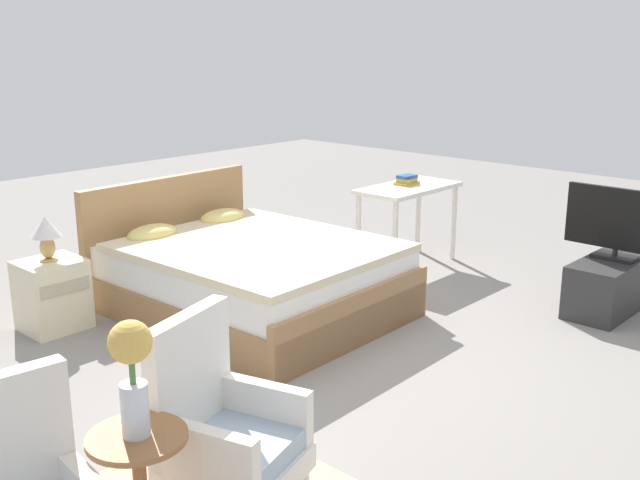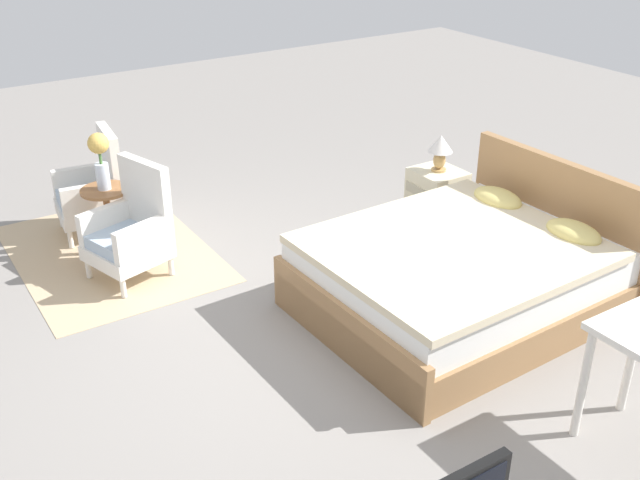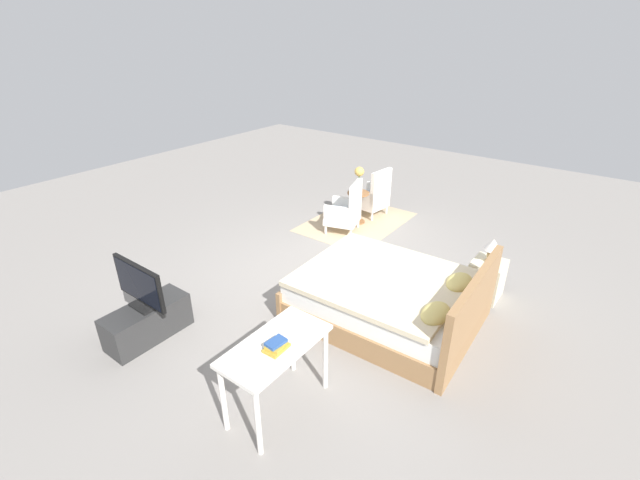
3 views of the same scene
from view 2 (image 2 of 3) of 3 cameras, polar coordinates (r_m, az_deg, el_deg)
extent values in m
plane|color=gray|center=(5.25, 0.22, -7.73)|extent=(16.00, 16.00, 0.00)
cube|color=tan|center=(6.62, -15.61, -0.94)|extent=(2.10, 1.50, 0.01)
cube|color=#997047|center=(5.61, 10.41, -4.06)|extent=(1.71, 2.17, 0.28)
cube|color=white|center=(5.48, 10.63, -1.73)|extent=(1.64, 2.08, 0.24)
cube|color=beige|center=(5.36, 10.11, -0.57)|extent=(1.69, 1.91, 0.06)
cube|color=#997047|center=(6.15, 17.54, 1.55)|extent=(1.68, 0.13, 0.96)
cube|color=#997047|center=(4.99, 1.84, -6.98)|extent=(1.68, 0.11, 0.40)
ellipsoid|color=#DBC670|center=(6.12, 13.38, 3.11)|extent=(0.45, 0.29, 0.14)
ellipsoid|color=#DBC670|center=(5.70, 18.75, 0.55)|extent=(0.45, 0.29, 0.14)
cylinder|color=white|center=(7.18, -19.07, 1.57)|extent=(0.04, 0.04, 0.16)
cylinder|color=white|center=(6.77, -18.48, 0.08)|extent=(0.04, 0.04, 0.16)
cylinder|color=white|center=(7.24, -15.51, 2.28)|extent=(0.04, 0.04, 0.16)
cylinder|color=white|center=(6.82, -14.70, 0.85)|extent=(0.04, 0.04, 0.16)
cube|color=white|center=(6.94, -17.10, 2.26)|extent=(0.60, 0.60, 0.12)
cube|color=#A3B7CC|center=(6.90, -17.22, 3.09)|extent=(0.55, 0.55, 0.10)
cube|color=white|center=(6.83, -15.64, 5.53)|extent=(0.55, 0.14, 0.64)
cube|color=white|center=(7.08, -17.65, 4.36)|extent=(0.13, 0.52, 0.26)
cube|color=white|center=(6.65, -16.94, 2.99)|extent=(0.13, 0.52, 0.26)
cylinder|color=white|center=(6.24, -17.23, -2.08)|extent=(0.04, 0.04, 0.16)
cylinder|color=white|center=(5.89, -14.76, -3.53)|extent=(0.04, 0.04, 0.16)
cylinder|color=white|center=(6.45, -13.86, -0.61)|extent=(0.04, 0.04, 0.16)
cylinder|color=white|center=(6.12, -11.29, -1.92)|extent=(0.04, 0.04, 0.16)
cube|color=white|center=(6.10, -14.44, -0.85)|extent=(0.67, 0.67, 0.12)
cube|color=#A3B7CC|center=(6.06, -14.56, 0.07)|extent=(0.62, 0.62, 0.10)
cube|color=white|center=(6.06, -13.10, 3.09)|extent=(0.54, 0.23, 0.64)
cube|color=white|center=(6.20, -15.91, 1.37)|extent=(0.21, 0.51, 0.26)
cube|color=white|center=(5.84, -13.29, 0.09)|extent=(0.21, 0.51, 0.26)
cylinder|color=#936038|center=(6.62, -15.46, -0.83)|extent=(0.28, 0.28, 0.03)
cylinder|color=#936038|center=(6.50, -15.76, 1.38)|extent=(0.06, 0.06, 0.54)
cylinder|color=#936038|center=(6.38, -16.07, 3.66)|extent=(0.40, 0.40, 0.02)
cylinder|color=silver|center=(6.34, -16.21, 4.68)|extent=(0.11, 0.11, 0.22)
cylinder|color=#477538|center=(6.28, -16.40, 6.03)|extent=(0.02, 0.02, 0.10)
sphere|color=#E0B251|center=(6.24, -16.54, 7.08)|extent=(0.17, 0.17, 0.17)
cube|color=beige|center=(6.86, 8.87, 3.20)|extent=(0.44, 0.40, 0.53)
cube|color=#B3AB8E|center=(6.69, 7.60, 3.65)|extent=(0.37, 0.01, 0.09)
cylinder|color=tan|center=(6.76, 9.03, 5.32)|extent=(0.13, 0.13, 0.02)
ellipsoid|color=tan|center=(6.72, 9.08, 6.03)|extent=(0.11, 0.11, 0.16)
cone|color=silver|center=(6.67, 9.18, 7.28)|extent=(0.22, 0.22, 0.15)
cylinder|color=silver|center=(4.52, 19.42, -10.30)|extent=(0.05, 0.05, 0.73)
cylinder|color=silver|center=(4.82, 22.62, -8.42)|extent=(0.05, 0.05, 0.73)
camera|label=1|loc=(7.24, -39.68, 13.94)|focal=42.00mm
camera|label=3|loc=(5.41, 67.20, 14.47)|focal=24.00mm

